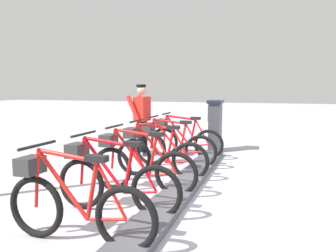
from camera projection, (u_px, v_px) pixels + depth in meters
name	position (u px, v px, depth m)	size (l,w,h in m)	color
ground_plane	(181.00, 192.00, 4.99)	(60.00, 60.00, 0.00)	#A79EA9
dock_rail_base	(181.00, 189.00, 4.99)	(0.44, 6.00, 0.10)	#47474C
payment_kiosk	(215.00, 125.00, 8.15)	(0.36, 0.52, 1.28)	#38383D
bike_docked_0	(183.00, 139.00, 7.40)	(1.72, 0.54, 1.02)	black
bike_docked_1	(172.00, 145.00, 6.58)	(1.72, 0.54, 1.02)	black
bike_docked_2	(157.00, 154.00, 5.76)	(1.72, 0.54, 1.02)	black
bike_docked_3	(138.00, 165.00, 4.94)	(1.72, 0.54, 1.02)	black
bike_docked_4	(112.00, 180.00, 4.12)	(1.72, 0.54, 1.02)	black
bike_docked_5	(72.00, 203.00, 3.30)	(1.72, 0.54, 1.02)	black
worker_near_rack	(142.00, 117.00, 7.59)	(0.50, 0.65, 1.66)	white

